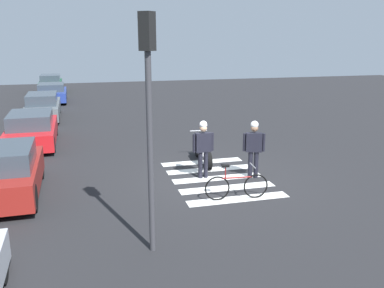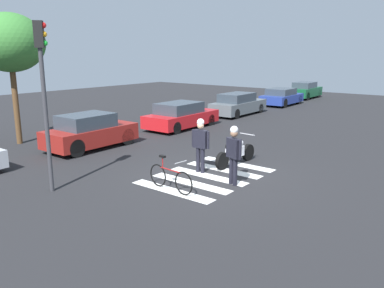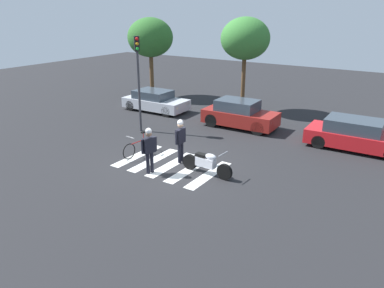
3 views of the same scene
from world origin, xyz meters
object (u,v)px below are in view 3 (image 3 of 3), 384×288
officer_by_motorcycle (149,147)px  traffic_light_pole (138,70)px  car_maroon_wagon (240,114)px  car_silver_sedan (155,101)px  police_motorcycle (207,163)px  car_red_convertible (357,135)px  leaning_bicycle (139,147)px  officer_on_foot (180,138)px

officer_by_motorcycle → traffic_light_pole: 5.75m
car_maroon_wagon → traffic_light_pole: bearing=-139.3°
car_silver_sedan → traffic_light_pole: traffic_light_pole is taller
police_motorcycle → officer_by_motorcycle: bearing=-149.8°
car_silver_sedan → traffic_light_pole: size_ratio=0.85×
car_red_convertible → leaning_bicycle: bearing=-141.9°
officer_on_foot → car_silver_sedan: size_ratio=0.45×
police_motorcycle → officer_on_foot: 1.69m
officer_by_motorcycle → car_silver_sedan: bearing=127.3°
police_motorcycle → car_red_convertible: (4.21, 6.07, 0.20)m
officer_by_motorcycle → car_silver_sedan: (-5.69, 7.46, -0.46)m
car_silver_sedan → car_red_convertible: (11.79, -0.29, 0.05)m
police_motorcycle → officer_on_foot: bearing=163.9°
car_red_convertible → traffic_light_pole: (-9.85, -3.35, 2.51)m
officer_on_foot → car_silver_sedan: (-6.06, 5.92, -0.46)m
leaning_bicycle → car_silver_sedan: (-4.11, 6.30, 0.23)m
leaning_bicycle → officer_on_foot: 2.11m
officer_on_foot → traffic_light_pole: traffic_light_pole is taller
car_maroon_wagon → traffic_light_pole: 5.78m
officer_by_motorcycle → car_silver_sedan: size_ratio=0.45×
officer_on_foot → police_motorcycle: bearing=-16.1°
car_maroon_wagon → leaning_bicycle: bearing=-106.5°
car_silver_sedan → car_red_convertible: size_ratio=0.91×
car_maroon_wagon → car_red_convertible: 5.88m
officer_on_foot → car_red_convertible: 8.04m
police_motorcycle → traffic_light_pole: size_ratio=0.47×
officer_by_motorcycle → car_maroon_wagon: bearing=88.3°
leaning_bicycle → police_motorcycle: bearing=-1.0°
car_red_convertible → officer_by_motorcycle: bearing=-130.4°
car_red_convertible → traffic_light_pole: traffic_light_pole is taller
police_motorcycle → car_maroon_wagon: (-1.67, 6.13, 0.25)m
traffic_light_pole → police_motorcycle: bearing=-25.8°
officer_by_motorcycle → car_maroon_wagon: 7.25m
officer_on_foot → car_red_convertible: bearing=44.6°
officer_on_foot → car_red_convertible: officer_on_foot is taller
traffic_light_pole → car_maroon_wagon: bearing=40.7°
police_motorcycle → leaning_bicycle: (-3.47, 0.06, -0.07)m
car_silver_sedan → officer_on_foot: bearing=-44.3°
car_maroon_wagon → car_silver_sedan: bearing=177.8°
car_silver_sedan → car_maroon_wagon: car_maroon_wagon is taller
car_red_convertible → traffic_light_pole: 10.70m
leaning_bicycle → officer_by_motorcycle: size_ratio=0.97×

